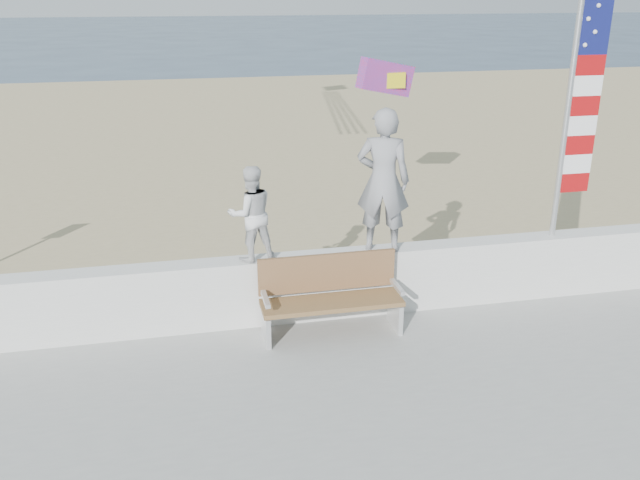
# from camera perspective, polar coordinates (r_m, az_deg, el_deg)

# --- Properties ---
(ground) EXTENTS (220.00, 220.00, 0.00)m
(ground) POSITION_cam_1_polar(r_m,az_deg,el_deg) (7.66, 1.45, -14.32)
(ground) COLOR #293C52
(ground) RESTS_ON ground
(sand) EXTENTS (90.00, 40.00, 0.08)m
(sand) POSITION_cam_1_polar(r_m,az_deg,el_deg) (15.79, -6.31, 4.45)
(sand) COLOR tan
(sand) RESTS_ON ground
(seawall) EXTENTS (30.00, 0.35, 0.90)m
(seawall) POSITION_cam_1_polar(r_m,az_deg,el_deg) (9.06, -1.51, -3.93)
(seawall) COLOR silver
(seawall) RESTS_ON boardwalk
(adult) EXTENTS (0.81, 0.68, 1.90)m
(adult) POSITION_cam_1_polar(r_m,az_deg,el_deg) (8.83, 5.34, 5.00)
(adult) COLOR gray
(adult) RESTS_ON seawall
(child) EXTENTS (0.68, 0.57, 1.24)m
(child) POSITION_cam_1_polar(r_m,az_deg,el_deg) (8.58, -5.83, 2.22)
(child) COLOR silver
(child) RESTS_ON seawall
(bench) EXTENTS (1.80, 0.57, 1.00)m
(bench) POSITION_cam_1_polar(r_m,az_deg,el_deg) (8.68, 0.86, -4.63)
(bench) COLOR brown
(bench) RESTS_ON boardwalk
(flag) EXTENTS (0.50, 0.08, 3.50)m
(flag) POSITION_cam_1_polar(r_m,az_deg,el_deg) (9.76, 20.87, 11.06)
(flag) COLOR silver
(flag) RESTS_ON seawall
(parafoil_kite) EXTENTS (1.13, 0.50, 0.76)m
(parafoil_kite) POSITION_cam_1_polar(r_m,az_deg,el_deg) (12.83, 5.62, 13.46)
(parafoil_kite) COLOR red
(parafoil_kite) RESTS_ON ground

